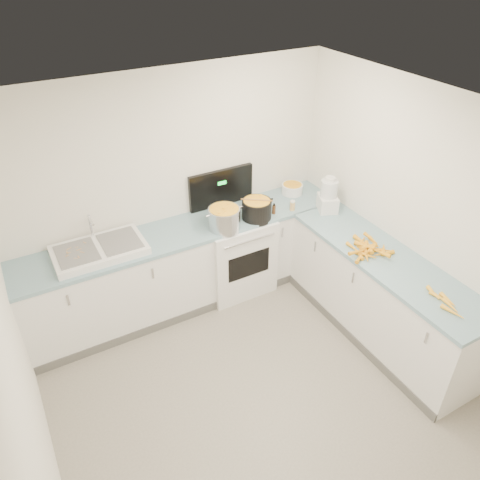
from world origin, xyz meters
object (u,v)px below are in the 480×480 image
extract_bottle (274,210)px  spice_jar (292,206)px  stove (234,251)px  food_processor (328,196)px  steel_pot (224,219)px  mixing_bowl (292,189)px  black_pot (257,210)px  sink (99,250)px

extract_bottle → spice_jar: size_ratio=0.98×
stove → food_processor: size_ratio=3.42×
extract_bottle → spice_jar: bearing=-9.1°
steel_pot → mixing_bowl: bearing=15.3°
black_pot → steel_pot: bearing=-178.6°
mixing_bowl → sink: bearing=-177.2°
stove → extract_bottle: (0.40, -0.16, 0.51)m
steel_pot → spice_jar: 0.82m
extract_bottle → food_processor: food_processor is taller
steel_pot → spice_jar: size_ratio=3.34×
steel_pot → extract_bottle: size_ratio=3.41×
extract_bottle → steel_pot: bearing=179.4°
sink → mixing_bowl: (2.29, 0.11, 0.02)m
steel_pot → extract_bottle: 0.60m
stove → steel_pot: size_ratio=4.10×
sink → steel_pot: bearing=-7.9°
food_processor → steel_pot: bearing=168.9°
black_pot → mixing_bowl: bearing=23.0°
extract_bottle → black_pot: bearing=175.5°
sink → spice_jar: (2.07, -0.22, 0.01)m
steel_pot → food_processor: food_processor is taller
black_pot → extract_bottle: bearing=-4.5°
mixing_bowl → food_processor: size_ratio=0.62×
black_pot → food_processor: bearing=-17.3°
steel_pot → black_pot: size_ratio=1.05×
stove → sink: bearing=179.4°
stove → sink: stove is taller
steel_pot → extract_bottle: (0.60, -0.01, -0.05)m
black_pot → food_processor: 0.80m
stove → sink: size_ratio=1.58×
sink → extract_bottle: 1.86m
sink → spice_jar: 2.08m
stove → sink: 1.54m
steel_pot → food_processor: size_ratio=0.84×
steel_pot → spice_jar: (0.82, -0.04, -0.05)m
steel_pot → food_processor: bearing=-11.1°
extract_bottle → food_processor: (0.55, -0.22, 0.12)m
stove → mixing_bowl: size_ratio=5.52×
spice_jar → food_processor: bearing=-29.2°
stove → mixing_bowl: (0.84, 0.13, 0.52)m
food_processor → sink: bearing=170.5°
steel_pot → black_pot: bearing=1.4°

